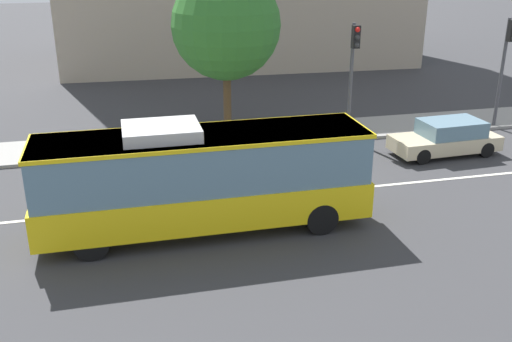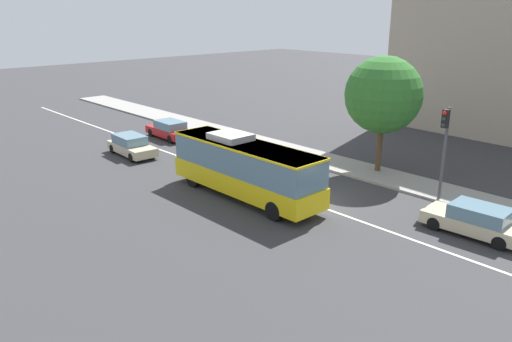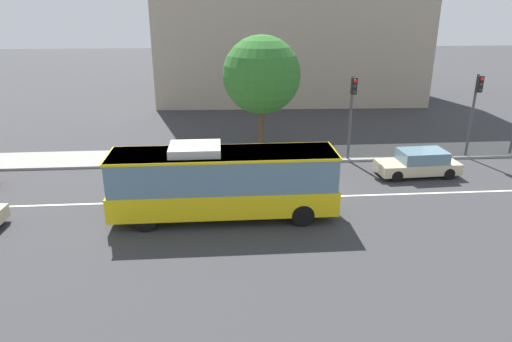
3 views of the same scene
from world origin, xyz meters
name	(u,v)px [view 1 (image 1 of 3)]	position (x,y,z in m)	size (l,w,h in m)	color
ground_plane	(276,196)	(0.00, 0.00, 0.00)	(160.00, 160.00, 0.00)	#333335
sidewalk_kerb	(237,137)	(0.00, 6.70, 0.07)	(80.00, 3.09, 0.14)	gray
lane_centre_line	(276,196)	(0.00, 0.00, 0.01)	(76.00, 0.16, 0.01)	silver
transit_bus	(203,175)	(-2.83, -1.94, 1.81)	(10.01, 2.53, 3.46)	yellow
sedan_beige	(447,138)	(8.15, 2.61, 0.72)	(4.58, 2.02, 1.46)	#C6B793
traffic_light_near_corner	(506,54)	(12.48, 5.37, 3.56)	(0.32, 0.62, 5.20)	#47474C
traffic_light_far_corner	(353,62)	(4.88, 5.31, 3.56)	(0.33, 0.62, 5.20)	#47474C
street_tree_kerbside_left	(226,25)	(-0.31, 7.29, 5.02)	(4.78, 4.78, 7.43)	#4C3823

